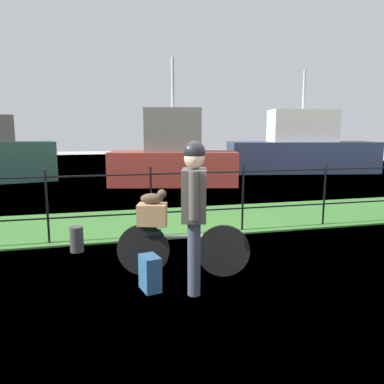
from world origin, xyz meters
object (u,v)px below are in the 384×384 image
object	(u,v)px
cyclist_person	(194,204)
mooring_bollard	(77,239)
terrier_dog	(154,198)
moored_boat_near	(301,149)
backpack_on_paving	(150,273)
bicycle_main	(182,249)
moored_boat_far	(173,157)
wooden_crate	(152,214)

from	to	relation	value
cyclist_person	mooring_bollard	world-z (taller)	cyclist_person
terrier_dog	moored_boat_near	size ratio (longest dim) A/B	0.05
cyclist_person	backpack_on_paving	bearing A→B (deg)	163.27
bicycle_main	cyclist_person	size ratio (longest dim) A/B	0.95
moored_boat_far	bicycle_main	bearing A→B (deg)	-100.57
wooden_crate	bicycle_main	bearing A→B (deg)	-16.16
cyclist_person	moored_boat_near	bearing A→B (deg)	55.13
wooden_crate	cyclist_person	world-z (taller)	cyclist_person
wooden_crate	moored_boat_near	distance (m)	13.02
bicycle_main	mooring_bollard	world-z (taller)	bicycle_main
wooden_crate	terrier_dog	world-z (taller)	terrier_dog
terrier_dog	cyclist_person	size ratio (longest dim) A/B	0.19
terrier_dog	moored_boat_near	xyz separation A→B (m)	(7.94, 10.31, -0.01)
wooden_crate	terrier_dog	bearing A→B (deg)	-16.16
bicycle_main	backpack_on_paving	distance (m)	0.57
terrier_dog	backpack_on_paving	bearing A→B (deg)	-105.75
wooden_crate	moored_boat_far	world-z (taller)	moored_boat_far
bicycle_main	terrier_dog	bearing A→B (deg)	163.84
terrier_dog	backpack_on_paving	size ratio (longest dim) A/B	0.81
backpack_on_paving	moored_boat_far	size ratio (longest dim) A/B	0.09
moored_boat_near	mooring_bollard	bearing A→B (deg)	-134.45
bicycle_main	moored_boat_far	world-z (taller)	moored_boat_far
terrier_dog	mooring_bollard	world-z (taller)	terrier_dog
wooden_crate	mooring_bollard	size ratio (longest dim) A/B	0.91
bicycle_main	wooden_crate	size ratio (longest dim) A/B	4.61
moored_boat_near	bicycle_main	bearing A→B (deg)	-126.22
wooden_crate	backpack_on_paving	bearing A→B (deg)	-102.55
terrier_dog	backpack_on_paving	world-z (taller)	terrier_dog
wooden_crate	backpack_on_paving	size ratio (longest dim) A/B	0.86
bicycle_main	backpack_on_paving	world-z (taller)	bicycle_main
mooring_bollard	moored_boat_near	xyz separation A→B (m)	(8.93, 9.10, 0.79)
backpack_on_paving	moored_boat_far	distance (m)	8.50
backpack_on_paving	terrier_dog	bearing A→B (deg)	151.51
moored_boat_far	moored_boat_near	bearing A→B (deg)	22.05
mooring_bollard	moored_boat_far	size ratio (longest dim) A/B	0.09
terrier_dog	moored_boat_near	world-z (taller)	moored_boat_near
terrier_dog	moored_boat_far	xyz separation A→B (m)	(1.80, 7.82, -0.08)
mooring_bollard	terrier_dog	bearing A→B (deg)	-50.57
terrier_dog	moored_boat_far	distance (m)	8.02
mooring_bollard	cyclist_person	bearing A→B (deg)	-52.83
backpack_on_paving	bicycle_main	bearing A→B (deg)	114.54
bicycle_main	moored_boat_far	size ratio (longest dim) A/B	0.36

